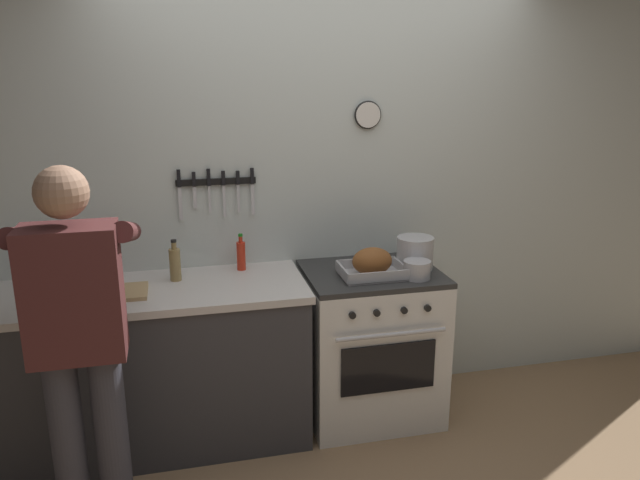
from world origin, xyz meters
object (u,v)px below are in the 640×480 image
roasting_pan (372,264)px  bottle_wine_red (99,259)px  cutting_board (111,293)px  bottle_hot_sauce (241,255)px  stock_pot (415,253)px  bottle_vinegar (175,264)px  person_cook (79,334)px  saucepan (417,269)px  stove (370,343)px

roasting_pan → bottle_wine_red: bearing=169.5°
cutting_board → bottle_hot_sauce: size_ratio=1.70×
stock_pot → bottle_vinegar: bearing=175.3°
person_cook → bottle_vinegar: bearing=-35.4°
saucepan → bottle_wine_red: 1.72m
person_cook → saucepan: (1.69, 0.46, -0.00)m
stove → saucepan: size_ratio=6.00×
stove → stock_pot: (0.25, -0.01, 0.54)m
stock_pot → cutting_board: bearing=-178.4°
roasting_pan → bottle_wine_red: (-1.45, 0.27, 0.05)m
saucepan → bottle_wine_red: size_ratio=0.50×
stove → bottle_hot_sauce: size_ratio=4.25×
bottle_wine_red → bottle_hot_sauce: size_ratio=1.42×
bottle_vinegar → bottle_hot_sauce: size_ratio=1.08×
stove → stock_pot: 0.60m
person_cook → cutting_board: (0.08, 0.58, -0.04)m
stove → bottle_wine_red: 1.60m
stock_pot → bottle_hot_sauce: bottle_hot_sauce is taller
bottle_vinegar → bottle_hot_sauce: 0.38m
roasting_pan → saucepan: bearing=-20.5°
roasting_pan → stock_pot: (0.28, 0.08, 0.02)m
stove → saucepan: (0.20, -0.17, 0.50)m
roasting_pan → saucepan: (0.23, -0.09, -0.02)m
roasting_pan → stock_pot: stock_pot is taller
saucepan → stock_pot: bearing=72.5°
saucepan → cutting_board: bearing=175.8°
bottle_vinegar → bottle_hot_sauce: (0.37, 0.10, -0.01)m
stock_pot → cutting_board: 1.67m
bottle_wine_red → saucepan: bearing=-11.9°
stove → bottle_wine_red: bearing=172.9°
stock_pot → saucepan: bearing=-107.5°
bottle_wine_red → stock_pot: bearing=-6.3°
cutting_board → bottle_vinegar: bottle_vinegar is taller
stock_pot → person_cook: bearing=-160.3°
saucepan → bottle_vinegar: bottle_vinegar is taller
cutting_board → bottle_wine_red: bottle_wine_red is taller
saucepan → person_cook: bearing=-164.7°
person_cook → bottle_wine_red: size_ratio=5.51×
stove → stock_pot: size_ratio=4.29×
saucepan → cutting_board: size_ratio=0.42×
cutting_board → stove: bearing=2.1°
stock_pot → bottle_vinegar: bottle_vinegar is taller
stock_pot → bottle_wine_red: (-1.73, 0.19, 0.03)m
bottle_vinegar → stove: bearing=-5.4°
stock_pot → bottle_hot_sauce: size_ratio=0.99×
person_cook → cutting_board: 0.58m
stock_pot → bottle_wine_red: bottle_wine_red is taller
stove → person_cook: size_ratio=0.54×
person_cook → stock_pot: person_cook is taller
person_cook → saucepan: bearing=-81.5°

